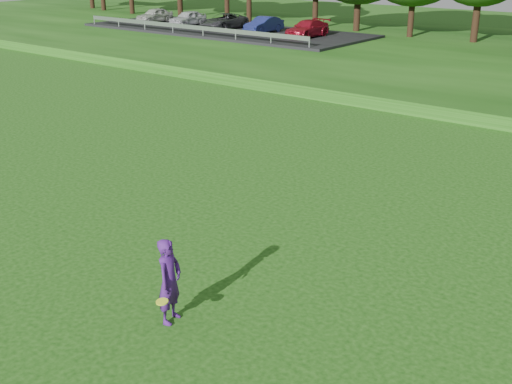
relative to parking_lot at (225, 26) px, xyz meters
The scene contains 4 objects.
ground 40.54m from the parking_lot, 54.06° to the right, with size 140.00×140.00×0.00m, color #15430C.
walking_path 27.03m from the parking_lot, 28.31° to the right, with size 130.00×1.60×0.04m, color gray.
parking_lot is the anchor object (origin of this frame).
woman 41.42m from the parking_lot, 50.69° to the right, with size 0.68×0.96×1.77m.
Camera 1 is at (10.61, -6.87, 6.98)m, focal length 45.00 mm.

